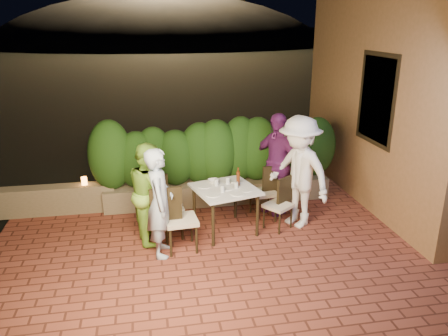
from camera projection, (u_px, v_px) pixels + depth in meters
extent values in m
plane|color=black|center=(232.00, 266.00, 6.15)|extent=(400.00, 400.00, 0.00)
cube|color=brown|center=(225.00, 252.00, 6.63)|extent=(7.00, 6.00, 0.15)
cube|color=#9F6D3E|center=(407.00, 65.00, 7.82)|extent=(1.60, 5.00, 5.00)
cube|color=black|center=(378.00, 99.00, 7.38)|extent=(0.08, 1.00, 1.40)
cube|color=black|center=(378.00, 99.00, 7.38)|extent=(0.06, 1.15, 1.55)
cube|color=#74644A|center=(218.00, 191.00, 8.25)|extent=(4.20, 0.55, 0.40)
cube|color=#74644A|center=(51.00, 200.00, 7.72)|extent=(2.20, 0.30, 0.50)
ellipsoid|color=black|center=(163.00, 73.00, 63.64)|extent=(52.00, 40.00, 22.00)
cylinder|color=white|center=(213.00, 195.00, 6.61)|extent=(0.21, 0.21, 0.01)
cylinder|color=white|center=(204.00, 186.00, 6.96)|extent=(0.21, 0.21, 0.01)
cylinder|color=white|center=(246.00, 190.00, 6.81)|extent=(0.20, 0.20, 0.01)
cylinder|color=white|center=(236.00, 181.00, 7.19)|extent=(0.22, 0.22, 0.01)
cylinder|color=white|center=(226.00, 188.00, 6.87)|extent=(0.21, 0.21, 0.01)
cylinder|color=white|center=(237.00, 194.00, 6.66)|extent=(0.21, 0.21, 0.01)
cylinder|color=silver|center=(222.00, 189.00, 6.72)|extent=(0.06, 0.06, 0.11)
cylinder|color=silver|center=(216.00, 182.00, 6.99)|extent=(0.06, 0.06, 0.11)
cylinder|color=silver|center=(236.00, 185.00, 6.88)|extent=(0.06, 0.06, 0.10)
cylinder|color=silver|center=(228.00, 181.00, 7.06)|extent=(0.06, 0.06, 0.11)
imported|color=white|center=(214.00, 181.00, 7.15)|extent=(0.21, 0.21, 0.04)
imported|color=#AFC5E1|center=(160.00, 203.00, 6.20)|extent=(0.43, 0.62, 1.61)
imported|color=#8CC93F|center=(150.00, 192.00, 6.64)|extent=(0.70, 0.84, 1.56)
imported|color=white|center=(299.00, 172.00, 7.08)|extent=(1.20, 1.38, 1.86)
imported|color=#6D2570|center=(277.00, 164.00, 7.59)|extent=(0.94, 1.13, 1.80)
cylinder|color=orange|center=(84.00, 181.00, 7.72)|extent=(0.10, 0.10, 0.14)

